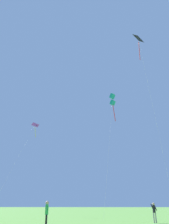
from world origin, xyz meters
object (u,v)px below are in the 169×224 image
Objects in this scene: kite_pink_low at (34,129)px; person_near_tree at (154,211)px; person_in_red_shirt at (47,212)px; kite_black_large at (139,45)px; kite_teal_box at (112,100)px.

person_near_tree is (17.09, -17.14, -13.92)m from kite_pink_low.
person_in_red_shirt is at bearing -145.41° from person_near_tree.
person_near_tree is (8.89, 6.13, -0.03)m from person_in_red_shirt.
kite_pink_low is 9.21× the size of person_in_red_shirt.
kite_black_large reaches higher than person_in_red_shirt.
kite_pink_low is at bearing 155.33° from kite_teal_box.
kite_teal_box is 19.63m from person_near_tree.
person_near_tree is at bearing -76.64° from kite_teal_box.
kite_pink_low is at bearing 109.41° from person_in_red_shirt.
kite_pink_low is 24.60m from kite_black_large.
kite_black_large is at bearing -12.57° from kite_teal_box.
kite_pink_low is 27.93m from person_near_tree.
kite_black_large is 16.61× the size of person_in_red_shirt.
person_in_red_shirt reaches higher than person_near_tree.
person_in_red_shirt is at bearing -111.17° from kite_teal_box.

